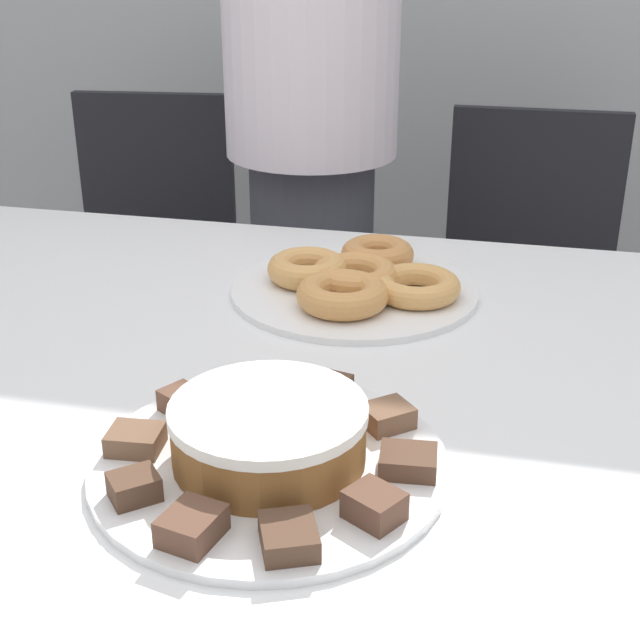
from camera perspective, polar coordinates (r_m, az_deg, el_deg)
table at (r=1.14m, az=-0.97°, el=-6.40°), size 1.70×1.05×0.75m
person_standing at (r=1.84m, az=-0.54°, el=12.36°), size 0.35×0.35×1.66m
office_chair_left at (r=2.28m, az=-10.90°, el=1.95°), size 0.49×0.49×0.87m
office_chair_right at (r=2.10m, az=12.85°, el=-0.20°), size 0.44×0.44×0.87m
plate_cake at (r=0.91m, az=-3.25°, el=-9.16°), size 0.36×0.36×0.01m
plate_donuts at (r=1.31m, az=2.22°, el=1.92°), size 0.36×0.36×0.01m
frosted_cake at (r=0.89m, az=-3.31°, el=-7.21°), size 0.20×0.20×0.06m
lamington_0 at (r=0.95m, az=4.32°, el=-6.15°), size 0.07×0.06×0.02m
lamington_1 at (r=1.00m, az=0.57°, el=-4.44°), size 0.05×0.06×0.02m
lamington_2 at (r=1.02m, az=-4.23°, el=-4.18°), size 0.07×0.07×0.02m
lamington_3 at (r=0.99m, az=-8.77°, el=-5.16°), size 0.06×0.06×0.02m
lamington_4 at (r=0.93m, az=-11.73°, el=-7.50°), size 0.06×0.05×0.02m
lamington_5 at (r=0.86m, az=-11.81°, el=-10.41°), size 0.06×0.06×0.02m
lamington_6 at (r=0.80m, az=-8.21°, el=-12.91°), size 0.06×0.06×0.03m
lamington_7 at (r=0.78m, az=-2.01°, el=-13.68°), size 0.07×0.07×0.02m
lamington_8 at (r=0.82m, az=3.50°, el=-11.76°), size 0.06×0.06×0.03m
lamington_9 at (r=0.88m, az=5.67°, el=-8.98°), size 0.06×0.05×0.02m
donut_0 at (r=1.30m, az=2.23°, el=2.87°), size 0.13×0.13×0.04m
donut_1 at (r=1.39m, az=3.69°, el=4.22°), size 0.11×0.11×0.04m
donut_2 at (r=1.33m, az=-0.81°, el=3.31°), size 0.12×0.12×0.04m
donut_3 at (r=1.23m, az=1.46°, el=1.65°), size 0.13×0.13×0.04m
donut_4 at (r=1.28m, az=6.18°, el=2.18°), size 0.13×0.13×0.03m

